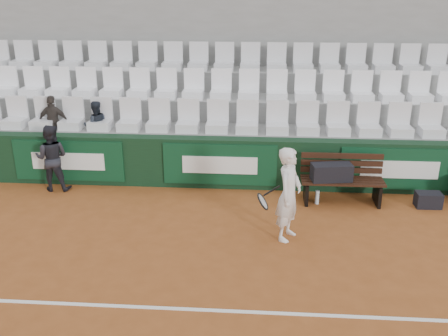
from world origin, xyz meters
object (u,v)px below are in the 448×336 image
Objects in this scene: sports_bag_ground at (428,200)px; spectator_c at (94,104)px; spectator_b at (51,101)px; ball_kid at (52,158)px; bench_left at (341,191)px; tennis_player at (289,194)px; water_bottle_far at (427,199)px; sports_bag_left at (331,172)px; water_bottle_near at (317,197)px.

spectator_c reaches higher than sports_bag_ground.
spectator_b is 0.89m from spectator_c.
ball_kid is at bearing 33.55° from spectator_c.
bench_left is 0.99× the size of tennis_player.
water_bottle_far is (1.56, -0.01, -0.11)m from bench_left.
bench_left is 1.56m from water_bottle_far.
ball_kid reaches higher than sports_bag_left.
water_bottle_far is (2.00, 0.08, -0.01)m from water_bottle_near.
bench_left is at bearing 168.57° from spectator_b.
bench_left is at bearing 176.97° from sports_bag_ground.
sports_bag_left is at bearing 173.44° from ball_kid.
sports_bag_left is 0.65× the size of spectator_b.
tennis_player is 1.36× the size of spectator_b.
tennis_player reaches higher than water_bottle_near.
spectator_b is at bearing 167.23° from water_bottle_near.
sports_bag_left is 2.77× the size of water_bottle_near.
water_bottle_far is 0.21× the size of spectator_b.
spectator_c is (0.63, 0.89, 0.85)m from ball_kid.
ball_kid reaches higher than bench_left.
water_bottle_far is 0.23× the size of spectator_c.
spectator_c is at bearing 166.26° from sports_bag_left.
tennis_player is (-2.62, -1.41, 0.64)m from water_bottle_far.
sports_bag_left reaches higher than water_bottle_far.
tennis_player is (-1.06, -1.42, 0.53)m from bench_left.
sports_bag_ground is at bearing 0.35° from water_bottle_near.
water_bottle_far is 3.04m from tennis_player.
water_bottle_near is 1.59m from tennis_player.
sports_bag_ground is at bearing 170.21° from spectator_b.
bench_left is 2.07× the size of sports_bag_left.
water_bottle_near is 0.20× the size of ball_kid.
bench_left reaches higher than sports_bag_ground.
bench_left is 1.85m from tennis_player.
sports_bag_left is 4.90m from spectator_c.
bench_left is 0.47m from water_bottle_near.
bench_left is 5.54m from ball_kid.
tennis_player is at bearing 125.12° from spectator_c.
ball_kid is at bearing 177.71° from bench_left.
sports_bag_ground is (1.55, -0.08, -0.09)m from bench_left.
water_bottle_near is 0.26× the size of spectator_c.
bench_left is at bearing 7.58° from sports_bag_left.
spectator_b is (-0.26, 0.89, 0.90)m from ball_kid.
ball_kid is at bearing 178.11° from water_bottle_far.
spectator_b reaches higher than bench_left.
bench_left is 1.47× the size of spectator_c.
spectator_b is (-7.34, 1.13, 1.44)m from water_bottle_far.
water_bottle_near is at bearing 143.43° from spectator_c.
sports_bag_left is at bearing 15.76° from water_bottle_near.
tennis_player is (-2.61, -1.34, 0.62)m from sports_bag_ground.
bench_left is 6.04m from spectator_b.
water_bottle_far is 0.16× the size of tennis_player.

